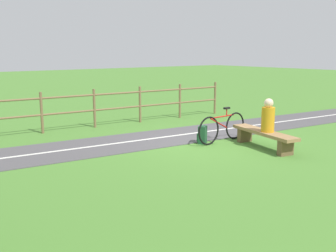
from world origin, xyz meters
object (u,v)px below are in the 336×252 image
at_px(person_seated, 268,117).
at_px(bicycle, 222,127).
at_px(bench, 264,136).
at_px(backpack, 202,135).

xyz_separation_m(person_seated, bicycle, (1.24, 0.33, -0.42)).
bearing_deg(bench, backpack, 46.27).
distance_m(person_seated, backpack, 1.78).
distance_m(bicycle, backpack, 0.61).
bearing_deg(backpack, bicycle, -109.37).
distance_m(bench, backpack, 1.60).
bearing_deg(backpack, person_seated, -148.42).
xyz_separation_m(bicycle, backpack, (0.19, 0.55, -0.17)).
bearing_deg(backpack, bench, -145.42).
height_order(person_seated, bicycle, person_seated).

